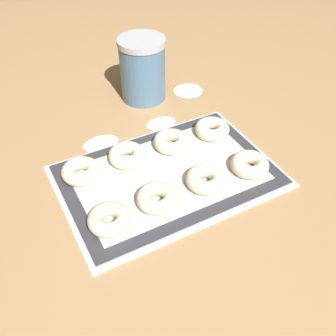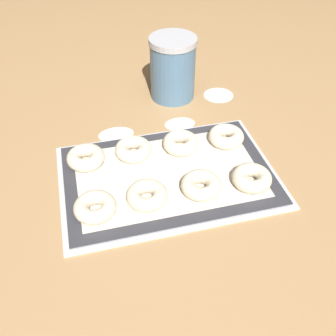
# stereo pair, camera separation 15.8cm
# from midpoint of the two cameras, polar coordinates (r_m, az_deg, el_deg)

# --- Properties ---
(ground_plane) EXTENTS (2.80, 2.80, 0.00)m
(ground_plane) POSITION_cam_midpoint_polar(r_m,az_deg,el_deg) (0.90, 6.13, -1.55)
(ground_plane) COLOR #A87F51
(baking_tray) EXTENTS (0.49, 0.33, 0.01)m
(baking_tray) POSITION_cam_midpoint_polar(r_m,az_deg,el_deg) (0.90, 5.04, -1.50)
(baking_tray) COLOR silver
(baking_tray) RESTS_ON ground_plane
(baking_mat) EXTENTS (0.47, 0.31, 0.00)m
(baking_mat) POSITION_cam_midpoint_polar(r_m,az_deg,el_deg) (0.89, 5.06, -1.25)
(baking_mat) COLOR #333338
(baking_mat) RESTS_ON baking_tray
(bagel_front_far_left) EXTENTS (0.09, 0.09, 0.03)m
(bagel_front_far_left) POSITION_cam_midpoint_polar(r_m,az_deg,el_deg) (0.80, -5.03, -6.20)
(bagel_front_far_left) COLOR beige
(bagel_front_far_left) RESTS_ON baking_mat
(bagel_front_mid_left) EXTENTS (0.09, 0.09, 0.03)m
(bagel_front_mid_left) POSITION_cam_midpoint_polar(r_m,az_deg,el_deg) (0.82, 2.42, -4.47)
(bagel_front_mid_left) COLOR beige
(bagel_front_mid_left) RESTS_ON baking_mat
(bagel_front_mid_right) EXTENTS (0.09, 0.09, 0.03)m
(bagel_front_mid_right) POSITION_cam_midpoint_polar(r_m,az_deg,el_deg) (0.85, 10.13, -2.93)
(bagel_front_mid_right) COLOR beige
(bagel_front_mid_right) RESTS_ON baking_mat
(bagel_front_far_right) EXTENTS (0.09, 0.09, 0.03)m
(bagel_front_far_right) POSITION_cam_midpoint_polar(r_m,az_deg,el_deg) (0.89, 17.10, -1.84)
(bagel_front_far_right) COLOR beige
(bagel_front_far_right) RESTS_ON baking_mat
(bagel_back_far_left) EXTENTS (0.09, 0.09, 0.03)m
(bagel_back_far_left) POSITION_cam_midpoint_polar(r_m,az_deg,el_deg) (0.91, -7.10, 1.12)
(bagel_back_far_left) COLOR beige
(bagel_back_far_left) RESTS_ON baking_mat
(bagel_back_mid_left) EXTENTS (0.09, 0.09, 0.03)m
(bagel_back_mid_left) POSITION_cam_midpoint_polar(r_m,az_deg,el_deg) (0.93, -0.24, 2.35)
(bagel_back_mid_left) COLOR beige
(bagel_back_mid_left) RESTS_ON baking_mat
(bagel_back_mid_right) EXTENTS (0.09, 0.09, 0.03)m
(bagel_back_mid_right) POSITION_cam_midpoint_polar(r_m,az_deg,el_deg) (0.95, 6.62, 3.29)
(bagel_back_mid_right) COLOR beige
(bagel_back_mid_right) RESTS_ON baking_mat
(bagel_back_far_right) EXTENTS (0.09, 0.09, 0.03)m
(bagel_back_far_right) POSITION_cam_midpoint_polar(r_m,az_deg,el_deg) (0.99, 13.01, 4.15)
(bagel_back_far_right) COLOR beige
(bagel_back_far_right) RESTS_ON baking_mat
(flour_canister) EXTENTS (0.13, 0.13, 0.18)m
(flour_canister) POSITION_cam_midpoint_polar(r_m,az_deg,el_deg) (1.13, 4.80, 14.03)
(flour_canister) COLOR slate
(flour_canister) RESTS_ON ground_plane
(flour_patch_near) EXTENTS (0.08, 0.06, 0.00)m
(flour_patch_near) POSITION_cam_midpoint_polar(r_m,az_deg,el_deg) (1.06, 6.02, 6.16)
(flour_patch_near) COLOR white
(flour_patch_near) RESTS_ON ground_plane
(flour_patch_far) EXTENTS (0.09, 0.06, 0.00)m
(flour_patch_far) POSITION_cam_midpoint_polar(r_m,az_deg,el_deg) (1.02, -3.20, 4.65)
(flour_patch_far) COLOR white
(flour_patch_far) RESTS_ON ground_plane
(flour_patch_side) EXTENTS (0.09, 0.08, 0.00)m
(flour_patch_side) POSITION_cam_midpoint_polar(r_m,az_deg,el_deg) (1.20, 11.19, 10.15)
(flour_patch_side) COLOR white
(flour_patch_side) RESTS_ON ground_plane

